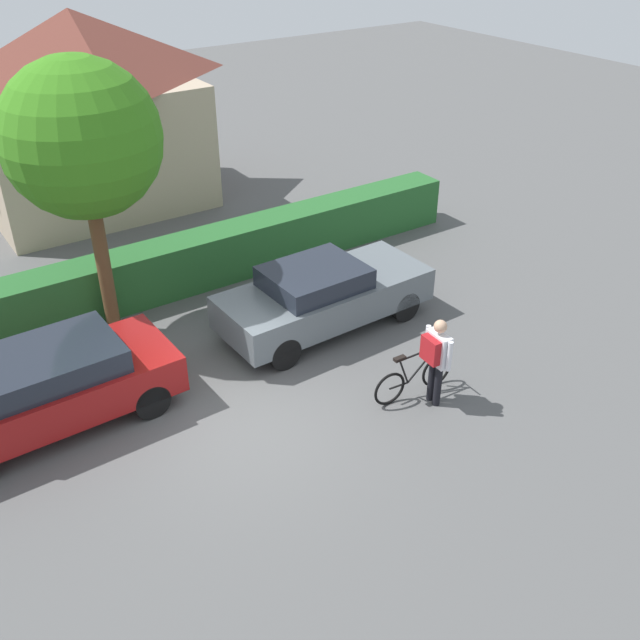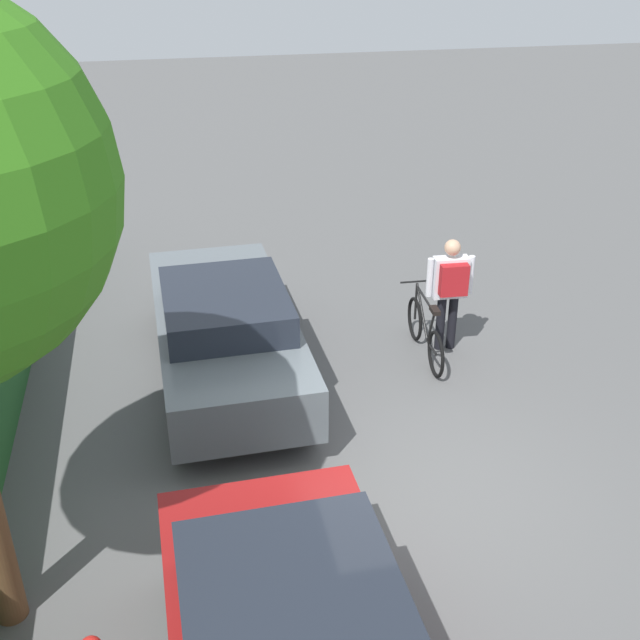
# 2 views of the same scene
# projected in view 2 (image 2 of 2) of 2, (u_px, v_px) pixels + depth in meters

# --- Properties ---
(ground_plane) EXTENTS (60.00, 60.00, 0.00)m
(ground_plane) POSITION_uv_depth(u_px,v_px,m) (424.00, 495.00, 8.45)
(ground_plane) COLOR #535353
(parked_car_far) EXTENTS (4.47, 1.86, 1.42)m
(parked_car_far) POSITION_uv_depth(u_px,v_px,m) (225.00, 330.00, 10.24)
(parked_car_far) COLOR slate
(parked_car_far) RESTS_ON ground
(bicycle) EXTENTS (1.70, 0.50, 0.95)m
(bicycle) POSITION_uv_depth(u_px,v_px,m) (425.00, 333.00, 10.96)
(bicycle) COLOR black
(bicycle) RESTS_ON ground
(person_rider) EXTENTS (0.37, 0.68, 1.69)m
(person_rider) POSITION_uv_depth(u_px,v_px,m) (450.00, 285.00, 10.83)
(person_rider) COLOR black
(person_rider) RESTS_ON ground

